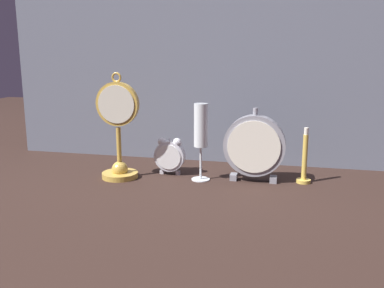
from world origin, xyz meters
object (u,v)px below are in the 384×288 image
champagne_flute (201,131)px  brass_candlestick (304,164)px  pocket_watch_on_stand (119,136)px  mantel_clock_silver (254,146)px  alarm_clock_twin_bell (170,154)px

champagne_flute → brass_candlestick: champagne_flute is taller
pocket_watch_on_stand → brass_candlestick: size_ratio=1.94×
champagne_flute → mantel_clock_silver: bearing=7.9°
alarm_clock_twin_bell → champagne_flute: bearing=-18.5°
pocket_watch_on_stand → champagne_flute: pocket_watch_on_stand is taller
champagne_flute → alarm_clock_twin_bell: bearing=161.5°
mantel_clock_silver → brass_candlestick: (0.14, 0.02, -0.05)m
mantel_clock_silver → brass_candlestick: size_ratio=1.33×
alarm_clock_twin_bell → brass_candlestick: bearing=0.7°
pocket_watch_on_stand → alarm_clock_twin_bell: size_ratio=2.72×
pocket_watch_on_stand → brass_candlestick: 0.55m
alarm_clock_twin_bell → champagne_flute: (0.10, -0.04, 0.08)m
champagne_flute → brass_candlestick: 0.31m
pocket_watch_on_stand → mantel_clock_silver: size_ratio=1.46×
alarm_clock_twin_bell → champagne_flute: champagne_flute is taller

